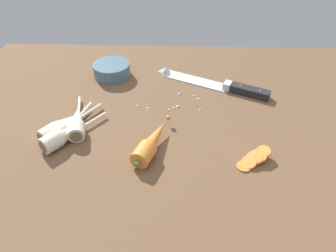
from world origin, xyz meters
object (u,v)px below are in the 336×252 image
(chefs_knife, at_px, (208,82))
(parsnip_back, at_px, (67,126))
(parsnip_front, at_px, (63,126))
(carrot_slice_stack, at_px, (254,159))
(parsnip_mid_right, at_px, (65,134))
(prep_bowl, at_px, (112,69))
(parsnip_mid_left, at_px, (77,122))
(whole_carrot, at_px, (151,142))

(chefs_knife, xyz_separation_m, parsnip_back, (-0.35, -0.23, 0.01))
(parsnip_front, distance_m, carrot_slice_stack, 0.45)
(chefs_knife, xyz_separation_m, parsnip_mid_right, (-0.35, -0.26, 0.01))
(chefs_knife, bearing_deg, prep_bowl, 172.04)
(parsnip_back, relative_size, prep_bowl, 1.55)
(parsnip_mid_left, bearing_deg, chefs_knife, 32.80)
(parsnip_mid_left, relative_size, parsnip_mid_right, 1.15)
(parsnip_front, xyz_separation_m, parsnip_mid_right, (0.01, -0.03, 0.00))
(whole_carrot, bearing_deg, parsnip_front, 165.94)
(parsnip_mid_left, distance_m, carrot_slice_stack, 0.42)
(carrot_slice_stack, bearing_deg, parsnip_back, 168.93)
(prep_bowl, bearing_deg, carrot_slice_stack, -44.16)
(whole_carrot, height_order, parsnip_mid_right, whole_carrot)
(parsnip_mid_left, distance_m, parsnip_mid_right, 0.05)
(whole_carrot, height_order, parsnip_mid_left, whole_carrot)
(parsnip_mid_right, height_order, prep_bowl, same)
(parsnip_mid_right, distance_m, carrot_slice_stack, 0.43)
(whole_carrot, xyz_separation_m, parsnip_mid_left, (-0.18, 0.07, -0.00))
(chefs_knife, distance_m, whole_carrot, 0.32)
(prep_bowl, bearing_deg, chefs_knife, -7.96)
(parsnip_mid_right, relative_size, carrot_slice_stack, 1.96)
(whole_carrot, relative_size, parsnip_mid_right, 1.12)
(chefs_knife, relative_size, parsnip_back, 1.93)
(parsnip_back, bearing_deg, carrot_slice_stack, -11.07)
(chefs_knife, distance_m, parsnip_mid_right, 0.43)
(parsnip_front, bearing_deg, chefs_knife, 32.46)
(chefs_knife, bearing_deg, parsnip_front, -147.54)
(parsnip_front, distance_m, parsnip_back, 0.01)
(whole_carrot, distance_m, prep_bowl, 0.35)
(parsnip_front, distance_m, parsnip_mid_left, 0.03)
(parsnip_front, relative_size, prep_bowl, 1.50)
(parsnip_mid_left, relative_size, carrot_slice_stack, 2.26)
(parsnip_mid_left, distance_m, prep_bowl, 0.26)
(whole_carrot, distance_m, carrot_slice_stack, 0.23)
(parsnip_front, bearing_deg, carrot_slice_stack, -11.15)
(parsnip_mid_right, distance_m, prep_bowl, 0.31)
(parsnip_mid_right, bearing_deg, whole_carrot, -6.36)
(carrot_slice_stack, height_order, prep_bowl, prep_bowl)
(parsnip_front, height_order, carrot_slice_stack, parsnip_front)
(parsnip_back, height_order, prep_bowl, same)
(parsnip_mid_right, bearing_deg, prep_bowl, 79.20)
(whole_carrot, xyz_separation_m, parsnip_mid_right, (-0.20, 0.02, -0.00))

